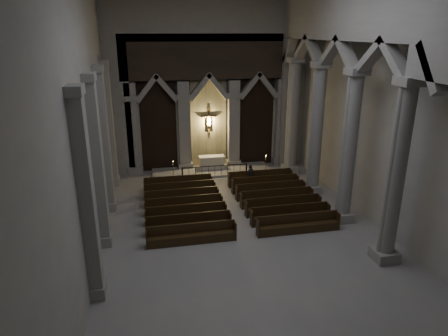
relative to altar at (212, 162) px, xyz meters
name	(u,v)px	position (x,y,z in m)	size (l,w,h in m)	color
room	(254,83)	(-0.05, -10.95, 6.98)	(24.00, 24.10, 12.00)	gray
sanctuary_wall	(209,77)	(-0.05, 0.58, 6.00)	(14.00, 0.77, 12.00)	gray
right_arcade	(359,72)	(5.45, -9.62, 7.21)	(1.00, 24.00, 12.00)	gray
left_pilasters	(102,154)	(-6.80, -7.45, 3.29)	(0.60, 13.00, 8.03)	gray
sanctuary_step	(212,171)	(-0.05, -0.35, -0.55)	(8.50, 2.60, 0.15)	gray
altar	(212,162)	(0.00, 0.00, 0.00)	(1.83, 0.73, 0.93)	beige
altar_rail	(215,169)	(-0.05, -1.58, -0.02)	(4.60, 0.09, 0.90)	black
candle_stand_left	(174,177)	(-2.93, -1.92, -0.21)	(0.26, 0.26, 1.51)	olive
candle_stand_right	(265,171)	(3.45, -2.06, -0.20)	(0.26, 0.26, 1.54)	olive
pews	(231,204)	(-0.05, -6.86, -0.31)	(9.72, 7.23, 0.96)	black
worshipper	(251,175)	(2.04, -3.35, 0.05)	(0.49, 0.32, 1.35)	black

